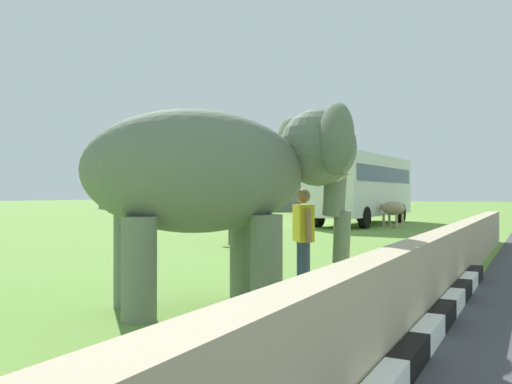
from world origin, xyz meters
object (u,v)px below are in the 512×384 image
object	(u,v)px
cow_near	(245,217)
cow_mid	(392,209)
bus_white	(362,184)
person_handler	(303,235)
elephant	(222,174)

from	to	relation	value
cow_near	cow_mid	distance (m)	11.01
bus_white	cow_near	world-z (taller)	bus_white
cow_mid	person_handler	bearing A→B (deg)	-170.70
person_handler	cow_near	size ratio (longest dim) A/B	0.86
person_handler	cow_near	bearing A→B (deg)	36.35
cow_near	bus_white	bearing A→B (deg)	-0.19
person_handler	bus_white	xyz separation A→B (m)	(18.61, 4.68, 1.16)
person_handler	bus_white	size ratio (longest dim) A/B	0.18
elephant	cow_near	size ratio (longest dim) A/B	2.03
bus_white	cow_mid	world-z (taller)	bus_white
cow_near	elephant	bearing A→B (deg)	-152.37
person_handler	cow_mid	size ratio (longest dim) A/B	0.92
bus_white	person_handler	bearing A→B (deg)	-165.88
elephant	cow_near	bearing A→B (deg)	27.63
elephant	bus_white	bearing A→B (deg)	11.47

